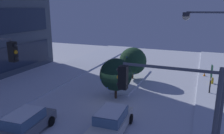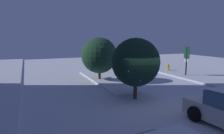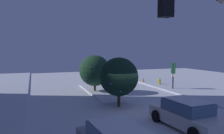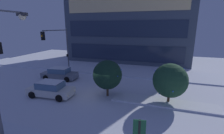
{
  "view_description": "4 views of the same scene",
  "coord_description": "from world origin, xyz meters",
  "px_view_note": "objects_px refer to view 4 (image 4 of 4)",
  "views": [
    {
      "loc": [
        -16.32,
        -6.45,
        7.6
      ],
      "look_at": [
        3.0,
        1.45,
        2.12
      ],
      "focal_mm": 35.79,
      "sensor_mm": 36.0,
      "label": 1
    },
    {
      "loc": [
        -9.43,
        5.88,
        3.55
      ],
      "look_at": [
        0.94,
        1.49,
        1.91
      ],
      "focal_mm": 32.63,
      "sensor_mm": 36.0,
      "label": 2
    },
    {
      "loc": [
        -13.59,
        5.88,
        4.08
      ],
      "look_at": [
        0.52,
        0.71,
        2.88
      ],
      "focal_mm": 34.75,
      "sensor_mm": 36.0,
      "label": 3
    },
    {
      "loc": [
        5.43,
        -13.42,
        6.55
      ],
      "look_at": [
        0.48,
        2.13,
        2.41
      ],
      "focal_mm": 25.41,
      "sensor_mm": 36.0,
      "label": 4
    }
  ],
  "objects_px": {
    "car_near": "(51,89)",
    "decorated_tree_left_of_median": "(107,75)",
    "car_far": "(60,74)",
    "traffic_light_corner_far_left": "(59,43)",
    "decorated_tree_median": "(170,80)",
    "street_lamp_arched": "(2,57)"
  },
  "relations": [
    {
      "from": "street_lamp_arched",
      "to": "decorated_tree_left_of_median",
      "type": "distance_m",
      "value": 8.55
    },
    {
      "from": "car_near",
      "to": "decorated_tree_left_of_median",
      "type": "relative_size",
      "value": 1.28
    },
    {
      "from": "traffic_light_corner_far_left",
      "to": "decorated_tree_left_of_median",
      "type": "relative_size",
      "value": 1.78
    },
    {
      "from": "car_far",
      "to": "decorated_tree_median",
      "type": "bearing_deg",
      "value": 163.28
    },
    {
      "from": "car_near",
      "to": "decorated_tree_median",
      "type": "xyz_separation_m",
      "value": [
        10.84,
        1.94,
        1.39
      ]
    },
    {
      "from": "car_far",
      "to": "street_lamp_arched",
      "type": "distance_m",
      "value": 11.81
    },
    {
      "from": "decorated_tree_median",
      "to": "decorated_tree_left_of_median",
      "type": "relative_size",
      "value": 1.01
    },
    {
      "from": "car_near",
      "to": "decorated_tree_median",
      "type": "distance_m",
      "value": 11.1
    },
    {
      "from": "street_lamp_arched",
      "to": "decorated_tree_median",
      "type": "relative_size",
      "value": 2.11
    },
    {
      "from": "car_near",
      "to": "decorated_tree_median",
      "type": "relative_size",
      "value": 1.27
    },
    {
      "from": "car_far",
      "to": "decorated_tree_median",
      "type": "height_order",
      "value": "decorated_tree_median"
    },
    {
      "from": "traffic_light_corner_far_left",
      "to": "decorated_tree_median",
      "type": "height_order",
      "value": "traffic_light_corner_far_left"
    },
    {
      "from": "decorated_tree_median",
      "to": "decorated_tree_left_of_median",
      "type": "bearing_deg",
      "value": -177.77
    },
    {
      "from": "car_near",
      "to": "street_lamp_arched",
      "type": "relative_size",
      "value": 0.6
    },
    {
      "from": "car_near",
      "to": "decorated_tree_left_of_median",
      "type": "xyz_separation_m",
      "value": [
        5.22,
        1.72,
        1.44
      ]
    },
    {
      "from": "decorated_tree_left_of_median",
      "to": "street_lamp_arched",
      "type": "bearing_deg",
      "value": -116.6
    },
    {
      "from": "car_far",
      "to": "decorated_tree_left_of_median",
      "type": "xyz_separation_m",
      "value": [
        7.61,
        -3.05,
        1.44
      ]
    },
    {
      "from": "car_far",
      "to": "traffic_light_corner_far_left",
      "type": "relative_size",
      "value": 0.74
    },
    {
      "from": "car_near",
      "to": "traffic_light_corner_far_left",
      "type": "distance_m",
      "value": 8.46
    },
    {
      "from": "decorated_tree_median",
      "to": "car_near",
      "type": "bearing_deg",
      "value": -169.85
    },
    {
      "from": "car_near",
      "to": "car_far",
      "type": "xyz_separation_m",
      "value": [
        -2.39,
        4.77,
        0.0
      ]
    },
    {
      "from": "car_near",
      "to": "decorated_tree_median",
      "type": "bearing_deg",
      "value": 6.83
    }
  ]
}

